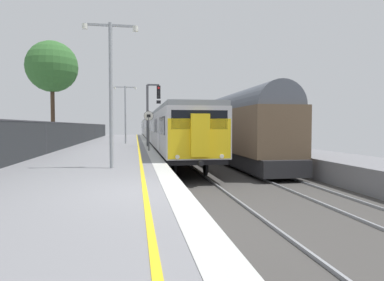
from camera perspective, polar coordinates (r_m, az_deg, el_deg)
ground at (r=9.15m, az=11.69°, el=-11.32°), size 17.40×110.00×1.21m
commuter_train_at_platform at (r=44.63m, az=-5.91°, el=2.02°), size 2.83×61.25×3.81m
freight_train_adjacent_track at (r=42.19m, az=-0.23°, el=2.39°), size 2.60×54.79×4.66m
signal_gantry at (r=26.63m, az=-6.77°, el=5.46°), size 1.10×0.24×4.76m
speed_limit_sign at (r=21.65m, az=-7.18°, el=2.49°), size 0.59×0.08×2.49m
platform_lamp_mid at (r=13.13m, az=-13.27°, el=9.37°), size 2.00×0.20×5.32m
platform_lamp_far at (r=31.16m, az=-10.97°, el=5.09°), size 2.00×0.20×5.09m
background_tree_left at (r=34.31m, az=-22.18°, el=11.07°), size 4.60×4.60×9.25m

